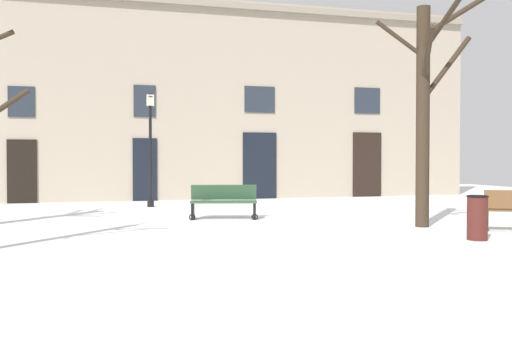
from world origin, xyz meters
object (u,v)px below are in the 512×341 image
(tree_center, at_px, (426,103))
(streetlamp, at_px, (150,137))
(bench_back_to_back_left, at_px, (224,201))
(litter_bin, at_px, (477,217))

(tree_center, relative_size, streetlamp, 1.44)
(bench_back_to_back_left, bearing_deg, litter_bin, -37.70)
(tree_center, distance_m, bench_back_to_back_left, 5.65)
(tree_center, distance_m, litter_bin, 3.19)
(streetlamp, xyz_separation_m, bench_back_to_back_left, (1.65, -4.15, -1.85))
(streetlamp, distance_m, litter_bin, 10.89)
(litter_bin, bearing_deg, bench_back_to_back_left, 129.99)
(streetlamp, height_order, bench_back_to_back_left, streetlamp)
(streetlamp, relative_size, bench_back_to_back_left, 2.06)
(litter_bin, relative_size, bench_back_to_back_left, 0.48)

